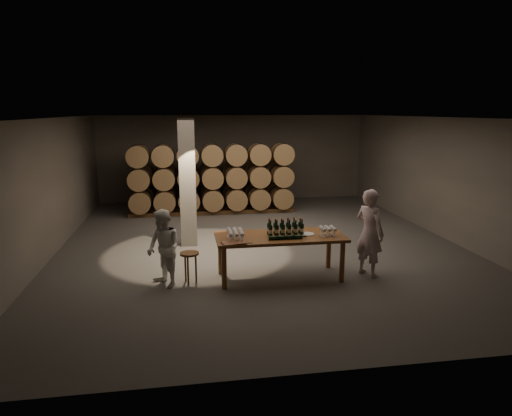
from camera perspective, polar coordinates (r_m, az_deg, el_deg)
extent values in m
plane|color=#575451|center=(11.86, 0.45, -4.43)|extent=(12.00, 12.00, 0.00)
plane|color=#605E59|center=(11.37, 0.47, 11.22)|extent=(12.00, 12.00, 0.00)
plane|color=#635D55|center=(17.40, -2.84, 6.25)|extent=(10.00, 0.00, 10.00)
plane|color=#635D55|center=(5.82, 10.35, -5.90)|extent=(10.00, 0.00, 10.00)
plane|color=#635D55|center=(11.77, -24.34, 2.35)|extent=(0.00, 12.00, 12.00)
plane|color=#635D55|center=(13.27, 22.31, 3.52)|extent=(0.00, 12.00, 12.00)
cube|color=gray|center=(11.54, -8.57, 3.13)|extent=(0.40, 0.40, 3.20)
cylinder|color=brown|center=(8.82, -4.00, -7.51)|extent=(0.10, 0.10, 0.84)
cylinder|color=brown|center=(9.31, 10.72, -6.63)|extent=(0.10, 0.10, 0.84)
cylinder|color=brown|center=(9.63, -4.47, -5.81)|extent=(0.10, 0.10, 0.84)
cylinder|color=brown|center=(10.08, 9.08, -5.10)|extent=(0.10, 0.10, 0.84)
cube|color=brown|center=(9.26, 3.02, -3.62)|extent=(2.60, 1.10, 0.06)
cube|color=#53381C|center=(16.47, -5.68, 0.44)|extent=(5.48, 0.10, 0.12)
cube|color=#53381C|center=(17.06, -5.80, 0.85)|extent=(5.48, 0.10, 0.12)
cylinder|color=#996B45|center=(16.72, -13.80, 1.76)|extent=(0.70, 0.95, 0.70)
cylinder|color=black|center=(16.47, -13.87, 1.60)|extent=(0.73, 0.04, 0.73)
cylinder|color=black|center=(16.98, -13.74, 1.91)|extent=(0.73, 0.04, 0.73)
cylinder|color=#996B45|center=(16.67, -11.13, 1.85)|extent=(0.70, 0.95, 0.70)
cylinder|color=black|center=(16.42, -11.16, 1.69)|extent=(0.73, 0.04, 0.73)
cylinder|color=black|center=(16.93, -11.11, 2.01)|extent=(0.73, 0.04, 0.73)
cylinder|color=#996B45|center=(16.66, -8.45, 1.94)|extent=(0.70, 0.95, 0.70)
cylinder|color=black|center=(16.41, -8.44, 1.78)|extent=(0.73, 0.04, 0.73)
cylinder|color=black|center=(16.92, -8.46, 2.10)|extent=(0.73, 0.04, 0.73)
cylinder|color=#996B45|center=(16.69, -5.77, 2.03)|extent=(0.70, 0.95, 0.70)
cylinder|color=black|center=(16.43, -5.72, 1.87)|extent=(0.73, 0.04, 0.73)
cylinder|color=black|center=(16.94, -5.83, 2.18)|extent=(0.73, 0.04, 0.73)
cylinder|color=#996B45|center=(16.75, -3.11, 2.11)|extent=(0.70, 0.95, 0.70)
cylinder|color=black|center=(16.49, -3.01, 1.96)|extent=(0.73, 0.04, 0.73)
cylinder|color=black|center=(17.00, -3.20, 2.26)|extent=(0.73, 0.04, 0.73)
cylinder|color=#996B45|center=(16.85, -0.47, 2.19)|extent=(0.70, 0.95, 0.70)
cylinder|color=black|center=(16.59, -0.33, 2.03)|extent=(0.73, 0.04, 0.73)
cylinder|color=black|center=(17.10, -0.60, 2.34)|extent=(0.73, 0.04, 0.73)
cylinder|color=#996B45|center=(16.98, 2.14, 2.26)|extent=(0.70, 0.95, 0.70)
cylinder|color=black|center=(16.73, 2.31, 2.11)|extent=(0.73, 0.04, 0.73)
cylinder|color=black|center=(17.23, 1.97, 2.40)|extent=(0.73, 0.04, 0.73)
cylinder|color=#996B45|center=(16.61, -13.93, 4.27)|extent=(0.70, 0.95, 0.70)
cylinder|color=black|center=(16.35, -14.00, 4.15)|extent=(0.73, 0.04, 0.73)
cylinder|color=black|center=(16.87, -13.86, 4.39)|extent=(0.73, 0.04, 0.73)
cylinder|color=#996B45|center=(16.56, -11.24, 4.37)|extent=(0.70, 0.95, 0.70)
cylinder|color=black|center=(16.30, -11.27, 4.25)|extent=(0.73, 0.04, 0.73)
cylinder|color=black|center=(16.82, -11.21, 4.49)|extent=(0.73, 0.04, 0.73)
cylinder|color=#996B45|center=(16.55, -8.53, 4.47)|extent=(0.70, 0.95, 0.70)
cylinder|color=black|center=(16.29, -8.52, 4.35)|extent=(0.73, 0.04, 0.73)
cylinder|color=black|center=(16.81, -8.54, 4.58)|extent=(0.73, 0.04, 0.73)
cylinder|color=#996B45|center=(16.58, -5.83, 4.55)|extent=(0.70, 0.95, 0.70)
cylinder|color=black|center=(16.32, -5.77, 4.43)|extent=(0.73, 0.04, 0.73)
cylinder|color=black|center=(16.83, -5.88, 4.66)|extent=(0.73, 0.04, 0.73)
cylinder|color=#996B45|center=(16.64, -3.14, 4.62)|extent=(0.70, 0.95, 0.70)
cylinder|color=black|center=(16.38, -3.04, 4.50)|extent=(0.73, 0.04, 0.73)
cylinder|color=black|center=(16.89, -3.23, 4.73)|extent=(0.73, 0.04, 0.73)
cylinder|color=#996B45|center=(16.73, -0.47, 4.68)|extent=(0.70, 0.95, 0.70)
cylinder|color=black|center=(16.48, -0.33, 4.57)|extent=(0.73, 0.04, 0.73)
cylinder|color=black|center=(16.99, -0.60, 4.79)|extent=(0.73, 0.04, 0.73)
cylinder|color=#996B45|center=(16.87, 2.16, 4.73)|extent=(0.70, 0.95, 0.70)
cylinder|color=black|center=(16.62, 2.33, 4.62)|extent=(0.73, 0.04, 0.73)
cylinder|color=black|center=(17.12, 1.99, 4.85)|extent=(0.73, 0.04, 0.73)
cube|color=#53381C|center=(15.10, -5.35, -0.62)|extent=(5.48, 0.10, 0.12)
cube|color=#53381C|center=(15.69, -5.50, -0.14)|extent=(5.48, 0.10, 0.12)
cylinder|color=#996B45|center=(15.35, -14.21, 0.83)|extent=(0.70, 0.95, 0.70)
cylinder|color=black|center=(15.10, -14.29, 0.64)|extent=(0.73, 0.04, 0.73)
cylinder|color=black|center=(15.61, -14.13, 1.02)|extent=(0.73, 0.04, 0.73)
cylinder|color=#996B45|center=(15.30, -11.30, 0.93)|extent=(0.70, 0.95, 0.70)
cylinder|color=black|center=(15.04, -11.33, 0.74)|extent=(0.73, 0.04, 0.73)
cylinder|color=black|center=(15.55, -11.26, 1.11)|extent=(0.73, 0.04, 0.73)
cylinder|color=#996B45|center=(15.29, -8.38, 1.03)|extent=(0.70, 0.95, 0.70)
cylinder|color=black|center=(15.03, -8.36, 0.84)|extent=(0.73, 0.04, 0.73)
cylinder|color=black|center=(15.54, -8.39, 1.21)|extent=(0.73, 0.04, 0.73)
cylinder|color=#996B45|center=(15.31, -5.46, 1.12)|extent=(0.70, 0.95, 0.70)
cylinder|color=black|center=(15.06, -5.39, 0.94)|extent=(0.73, 0.04, 0.73)
cylinder|color=black|center=(15.57, -5.52, 1.30)|extent=(0.73, 0.04, 0.73)
cylinder|color=#996B45|center=(15.38, -2.56, 1.22)|extent=(0.70, 0.95, 0.70)
cylinder|color=black|center=(15.13, -2.44, 1.03)|extent=(0.73, 0.04, 0.73)
cylinder|color=black|center=(15.63, -2.67, 1.39)|extent=(0.73, 0.04, 0.73)
cylinder|color=#996B45|center=(15.49, 0.31, 1.30)|extent=(0.70, 0.95, 0.70)
cylinder|color=black|center=(15.23, 0.47, 1.12)|extent=(0.73, 0.04, 0.73)
cylinder|color=black|center=(15.74, 0.16, 1.48)|extent=(0.73, 0.04, 0.73)
cylinder|color=#996B45|center=(15.63, 3.13, 1.39)|extent=(0.70, 0.95, 0.70)
cylinder|color=black|center=(15.38, 3.34, 1.21)|extent=(0.73, 0.04, 0.73)
cylinder|color=black|center=(15.88, 2.94, 1.56)|extent=(0.73, 0.04, 0.73)
cylinder|color=#996B45|center=(15.23, -14.35, 3.56)|extent=(0.70, 0.95, 0.70)
cylinder|color=black|center=(14.97, -14.44, 3.42)|extent=(0.73, 0.04, 0.73)
cylinder|color=black|center=(15.48, -14.27, 3.70)|extent=(0.73, 0.04, 0.73)
cylinder|color=#996B45|center=(15.18, -11.41, 3.67)|extent=(0.70, 0.95, 0.70)
cylinder|color=black|center=(14.92, -11.45, 3.53)|extent=(0.73, 0.04, 0.73)
cylinder|color=black|center=(15.43, -11.38, 3.81)|extent=(0.73, 0.04, 0.73)
cylinder|color=#996B45|center=(15.16, -8.46, 3.77)|extent=(0.70, 0.95, 0.70)
cylinder|color=black|center=(14.91, -8.45, 3.63)|extent=(0.73, 0.04, 0.73)
cylinder|color=black|center=(15.42, -8.48, 3.91)|extent=(0.73, 0.04, 0.73)
cylinder|color=#996B45|center=(15.19, -5.51, 3.86)|extent=(0.70, 0.95, 0.70)
cylinder|color=black|center=(14.93, -5.45, 3.72)|extent=(0.73, 0.04, 0.73)
cylinder|color=black|center=(15.45, -5.58, 4.00)|extent=(0.73, 0.04, 0.73)
cylinder|color=#996B45|center=(15.26, -2.58, 3.94)|extent=(0.70, 0.95, 0.70)
cylinder|color=black|center=(15.00, -2.47, 3.81)|extent=(0.73, 0.04, 0.73)
cylinder|color=black|center=(15.51, -2.69, 4.08)|extent=(0.73, 0.04, 0.73)
cylinder|color=#996B45|center=(15.36, 0.31, 4.01)|extent=(0.70, 0.95, 0.70)
cylinder|color=black|center=(15.11, 0.48, 3.88)|extent=(0.73, 0.04, 0.73)
cylinder|color=black|center=(15.62, 0.16, 4.15)|extent=(0.73, 0.04, 0.73)
cylinder|color=#996B45|center=(15.51, 3.17, 4.07)|extent=(0.70, 0.95, 0.70)
cylinder|color=black|center=(15.26, 3.37, 3.94)|extent=(0.73, 0.04, 0.73)
cylinder|color=black|center=(15.76, 2.97, 4.20)|extent=(0.73, 0.04, 0.73)
cylinder|color=#996B45|center=(15.14, -14.50, 6.33)|extent=(0.70, 0.95, 0.70)
cylinder|color=black|center=(14.88, -14.59, 6.23)|extent=(0.73, 0.04, 0.73)
cylinder|color=black|center=(15.40, -14.41, 6.43)|extent=(0.73, 0.04, 0.73)
cylinder|color=#996B45|center=(15.09, -11.53, 6.45)|extent=(0.70, 0.95, 0.70)
cylinder|color=black|center=(14.83, -11.57, 6.36)|extent=(0.73, 0.04, 0.73)
cylinder|color=black|center=(15.35, -11.49, 6.55)|extent=(0.73, 0.04, 0.73)
cylinder|color=#996B45|center=(15.07, -8.55, 6.56)|extent=(0.70, 0.95, 0.70)
cylinder|color=black|center=(14.82, -8.54, 6.46)|extent=(0.73, 0.04, 0.73)
cylinder|color=black|center=(15.33, -8.56, 6.65)|extent=(0.73, 0.04, 0.73)
cylinder|color=#996B45|center=(15.10, -5.57, 6.64)|extent=(0.70, 0.95, 0.70)
cylinder|color=black|center=(14.84, -5.51, 6.55)|extent=(0.73, 0.04, 0.73)
cylinder|color=black|center=(15.36, -5.63, 6.73)|extent=(0.73, 0.04, 0.73)
cylinder|color=#996B45|center=(15.17, -2.61, 6.71)|extent=(0.70, 0.95, 0.70)
cylinder|color=black|center=(14.91, -2.50, 6.62)|extent=(0.73, 0.04, 0.73)
cylinder|color=black|center=(15.43, -2.72, 6.80)|extent=(0.73, 0.04, 0.73)
cylinder|color=#996B45|center=(15.28, 0.32, 6.76)|extent=(0.70, 0.95, 0.70)
cylinder|color=black|center=(15.02, 0.48, 6.67)|extent=(0.73, 0.04, 0.73)
cylinder|color=black|center=(15.53, 0.16, 6.85)|extent=(0.73, 0.04, 0.73)
cylinder|color=#996B45|center=(15.42, 3.20, 6.80)|extent=(0.70, 0.95, 0.70)
cylinder|color=black|center=(15.17, 3.41, 6.70)|extent=(0.73, 0.04, 0.73)
cylinder|color=black|center=(15.68, 3.00, 6.88)|extent=(0.73, 0.04, 0.73)
cylinder|color=black|center=(9.15, 1.82, -2.87)|extent=(0.08, 0.08, 0.22)
cylinder|color=silver|center=(9.15, 1.82, -2.93)|extent=(0.08, 0.08, 0.07)
cylinder|color=black|center=(9.11, 1.82, -1.92)|extent=(0.03, 0.03, 0.09)
cylinder|color=gold|center=(9.10, 1.83, -1.61)|extent=(0.03, 0.03, 0.03)
cylinder|color=black|center=(9.29, 1.64, -2.64)|extent=(0.08, 0.08, 0.22)
cylinder|color=silver|center=(9.30, 1.64, -2.70)|extent=(0.08, 0.08, 0.07)
cylinder|color=black|center=(9.26, 1.65, -1.70)|extent=(0.03, 0.03, 0.09)
cylinder|color=maroon|center=(9.24, 1.65, -1.39)|extent=(0.03, 0.03, 0.03)
cylinder|color=black|center=(9.18, 2.62, -2.84)|extent=(0.08, 0.08, 0.22)
cylinder|color=silver|center=(9.18, 2.62, -2.90)|extent=(0.08, 0.08, 0.07)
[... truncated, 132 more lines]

